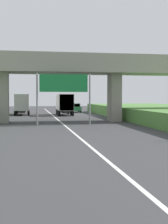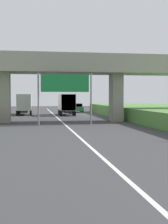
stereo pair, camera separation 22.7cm
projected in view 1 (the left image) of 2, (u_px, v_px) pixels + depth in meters
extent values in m
cube|color=white|center=(68.00, 128.00, 30.18)|extent=(0.20, 99.30, 0.01)
cube|color=gray|center=(60.00, 69.00, 37.16)|extent=(40.00, 4.80, 1.10)
cube|color=gray|center=(62.00, 57.00, 34.92)|extent=(40.00, 0.36, 1.10)
cube|color=gray|center=(59.00, 61.00, 39.29)|extent=(40.00, 0.36, 1.10)
cube|color=gray|center=(3.00, 98.00, 36.19)|extent=(1.30, 2.20, 5.84)
cube|color=gray|center=(114.00, 98.00, 38.48)|extent=(1.30, 2.20, 5.84)
cylinder|color=slate|center=(37.00, 99.00, 32.99)|extent=(0.18, 0.18, 5.54)
cylinder|color=slate|center=(90.00, 99.00, 33.96)|extent=(0.18, 0.18, 5.54)
cube|color=#167238|center=(64.00, 83.00, 33.39)|extent=(5.20, 0.12, 1.90)
cube|color=white|center=(64.00, 83.00, 33.38)|extent=(4.89, 0.01, 1.67)
cube|color=black|center=(64.00, 111.00, 51.23)|extent=(1.10, 7.30, 0.36)
cube|color=silver|center=(63.00, 103.00, 53.73)|extent=(2.10, 2.10, 2.10)
cube|color=#2D3842|center=(62.00, 101.00, 54.72)|extent=(1.89, 0.06, 0.90)
cube|color=silver|center=(65.00, 102.00, 50.12)|extent=(2.30, 5.20, 2.60)
cube|color=#A8A8A6|center=(67.00, 103.00, 47.58)|extent=(2.21, 0.04, 2.50)
cylinder|color=black|center=(57.00, 111.00, 53.63)|extent=(0.30, 0.96, 0.96)
cylinder|color=black|center=(68.00, 111.00, 53.96)|extent=(0.30, 0.96, 0.96)
cylinder|color=black|center=(59.00, 113.00, 48.62)|extent=(0.30, 0.96, 0.96)
cylinder|color=black|center=(73.00, 113.00, 48.98)|extent=(0.30, 0.96, 0.96)
cylinder|color=black|center=(58.00, 112.00, 50.28)|extent=(0.30, 0.96, 0.96)
cylinder|color=black|center=(71.00, 112.00, 50.64)|extent=(0.30, 0.96, 0.96)
cube|color=black|center=(22.00, 111.00, 52.05)|extent=(1.10, 7.30, 0.36)
cube|color=orange|center=(23.00, 103.00, 54.55)|extent=(2.10, 2.10, 2.10)
cube|color=#2D3842|center=(23.00, 101.00, 55.54)|extent=(1.89, 0.06, 0.90)
cube|color=silver|center=(22.00, 102.00, 50.95)|extent=(2.30, 5.20, 2.60)
cube|color=#A8A8A4|center=(22.00, 102.00, 48.41)|extent=(2.21, 0.04, 2.50)
cylinder|color=black|center=(17.00, 111.00, 54.46)|extent=(0.30, 0.96, 0.96)
cylinder|color=black|center=(28.00, 111.00, 54.79)|extent=(0.30, 0.96, 0.96)
cylinder|color=black|center=(15.00, 113.00, 49.44)|extent=(0.30, 0.96, 0.96)
cylinder|color=black|center=(29.00, 113.00, 49.80)|extent=(0.30, 0.96, 0.96)
cylinder|color=black|center=(15.00, 112.00, 51.10)|extent=(0.30, 0.96, 0.96)
cylinder|color=black|center=(29.00, 112.00, 51.47)|extent=(0.30, 0.96, 0.96)
cube|color=#236B38|center=(75.00, 109.00, 60.34)|extent=(1.76, 4.10, 0.76)
cube|color=#236B38|center=(75.00, 105.00, 60.16)|extent=(1.56, 1.90, 0.64)
cube|color=#2D3842|center=(76.00, 105.00, 59.25)|extent=(1.44, 0.06, 0.54)
cylinder|color=black|center=(70.00, 110.00, 61.47)|extent=(0.22, 0.64, 0.64)
cylinder|color=black|center=(79.00, 110.00, 61.75)|extent=(0.22, 0.64, 0.64)
cylinder|color=black|center=(72.00, 111.00, 58.97)|extent=(0.22, 0.64, 0.64)
cylinder|color=black|center=(81.00, 111.00, 59.25)|extent=(0.22, 0.64, 0.64)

